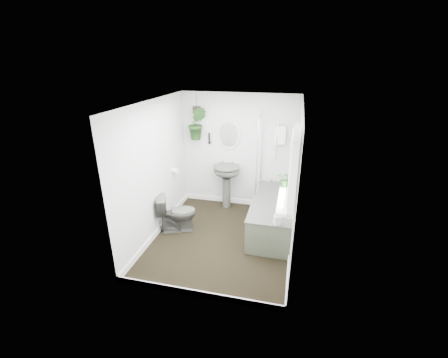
# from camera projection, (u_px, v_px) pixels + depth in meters

# --- Properties ---
(floor) EXTENTS (2.30, 2.80, 0.02)m
(floor) POSITION_uv_depth(u_px,v_px,m) (222.00, 239.00, 5.17)
(floor) COLOR black
(floor) RESTS_ON ground
(ceiling) EXTENTS (2.30, 2.80, 0.02)m
(ceiling) POSITION_uv_depth(u_px,v_px,m) (222.00, 102.00, 4.30)
(ceiling) COLOR white
(ceiling) RESTS_ON ground
(wall_back) EXTENTS (2.30, 0.02, 2.30)m
(wall_back) POSITION_uv_depth(u_px,v_px,m) (239.00, 151.00, 6.01)
(wall_back) COLOR white
(wall_back) RESTS_ON ground
(wall_front) EXTENTS (2.30, 0.02, 2.30)m
(wall_front) POSITION_uv_depth(u_px,v_px,m) (192.00, 220.00, 3.47)
(wall_front) COLOR white
(wall_front) RESTS_ON ground
(wall_left) EXTENTS (0.02, 2.80, 2.30)m
(wall_left) POSITION_uv_depth(u_px,v_px,m) (154.00, 171.00, 4.99)
(wall_left) COLOR white
(wall_left) RESTS_ON ground
(wall_right) EXTENTS (0.02, 2.80, 2.30)m
(wall_right) POSITION_uv_depth(u_px,v_px,m) (297.00, 183.00, 4.48)
(wall_right) COLOR white
(wall_right) RESTS_ON ground
(skirting) EXTENTS (2.30, 2.80, 0.10)m
(skirting) POSITION_uv_depth(u_px,v_px,m) (222.00, 236.00, 5.15)
(skirting) COLOR white
(skirting) RESTS_ON floor
(bathtub) EXTENTS (0.72, 1.72, 0.58)m
(bathtub) POSITION_uv_depth(u_px,v_px,m) (272.00, 215.00, 5.34)
(bathtub) COLOR #41423C
(bathtub) RESTS_ON floor
(bath_screen) EXTENTS (0.04, 0.72, 1.40)m
(bath_screen) POSITION_uv_depth(u_px,v_px,m) (260.00, 153.00, 5.48)
(bath_screen) COLOR silver
(bath_screen) RESTS_ON bathtub
(shower_box) EXTENTS (0.20, 0.10, 0.35)m
(shower_box) POSITION_uv_depth(u_px,v_px,m) (280.00, 135.00, 5.62)
(shower_box) COLOR white
(shower_box) RESTS_ON wall_back
(oval_mirror) EXTENTS (0.46, 0.03, 0.62)m
(oval_mirror) POSITION_uv_depth(u_px,v_px,m) (229.00, 134.00, 5.88)
(oval_mirror) COLOR beige
(oval_mirror) RESTS_ON wall_back
(wall_sconce) EXTENTS (0.04, 0.04, 0.22)m
(wall_sconce) POSITION_uv_depth(u_px,v_px,m) (209.00, 138.00, 6.00)
(wall_sconce) COLOR black
(wall_sconce) RESTS_ON wall_back
(toilet_roll_holder) EXTENTS (0.11, 0.11, 0.11)m
(toilet_roll_holder) POSITION_uv_depth(u_px,v_px,m) (175.00, 171.00, 5.70)
(toilet_roll_holder) COLOR white
(toilet_roll_holder) RESTS_ON wall_left
(window_recess) EXTENTS (0.08, 1.00, 0.90)m
(window_recess) POSITION_uv_depth(u_px,v_px,m) (294.00, 167.00, 3.68)
(window_recess) COLOR white
(window_recess) RESTS_ON wall_right
(window_sill) EXTENTS (0.18, 1.00, 0.04)m
(window_sill) POSITION_uv_depth(u_px,v_px,m) (285.00, 197.00, 3.85)
(window_sill) COLOR white
(window_sill) RESTS_ON wall_right
(window_blinds) EXTENTS (0.01, 0.86, 0.76)m
(window_blinds) POSITION_uv_depth(u_px,v_px,m) (290.00, 167.00, 3.69)
(window_blinds) COLOR white
(window_blinds) RESTS_ON wall_right
(toilet) EXTENTS (0.77, 0.63, 0.69)m
(toilet) POSITION_uv_depth(u_px,v_px,m) (177.00, 213.00, 5.30)
(toilet) COLOR #41423C
(toilet) RESTS_ON floor
(pedestal_sink) EXTENTS (0.58, 0.51, 0.91)m
(pedestal_sink) POSITION_uv_depth(u_px,v_px,m) (226.00, 187.00, 6.11)
(pedestal_sink) COLOR #41423C
(pedestal_sink) RESTS_ON floor
(sill_plant) EXTENTS (0.25, 0.23, 0.22)m
(sill_plant) POSITION_uv_depth(u_px,v_px,m) (285.00, 179.00, 4.08)
(sill_plant) COLOR black
(sill_plant) RESTS_ON window_sill
(hanging_plant) EXTENTS (0.40, 0.34, 0.64)m
(hanging_plant) POSITION_uv_depth(u_px,v_px,m) (197.00, 123.00, 5.83)
(hanging_plant) COLOR black
(hanging_plant) RESTS_ON ceiling
(soap_bottle) EXTENTS (0.13, 0.13, 0.21)m
(soap_bottle) POSITION_uv_depth(u_px,v_px,m) (277.00, 218.00, 4.45)
(soap_bottle) COLOR black
(soap_bottle) RESTS_ON bathtub
(hanging_pot) EXTENTS (0.16, 0.16, 0.12)m
(hanging_pot) POSITION_uv_depth(u_px,v_px,m) (197.00, 110.00, 5.73)
(hanging_pot) COLOR black
(hanging_pot) RESTS_ON ceiling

